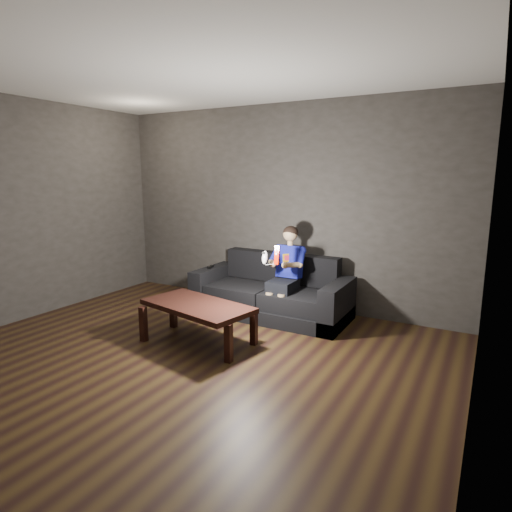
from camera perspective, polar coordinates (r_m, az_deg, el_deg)
The scene contains 10 objects.
floor at distance 4.12m, azimuth -12.88°, elevation -15.14°, with size 5.00×5.00×0.00m, color black.
back_wall at distance 5.81m, azimuth 3.30°, elevation 6.54°, with size 5.00×0.04×2.70m, color #35312E.
right_wall at distance 2.75m, azimuth 28.06°, elevation 0.35°, with size 0.04×5.00×2.70m, color #35312E.
ceiling at distance 3.82m, azimuth -14.76°, elevation 24.31°, with size 5.00×5.00×0.02m, color silver.
sofa at distance 5.51m, azimuth 2.07°, elevation -5.36°, with size 1.98×0.85×0.76m.
child at distance 5.27m, azimuth 4.05°, elevation -1.38°, with size 0.45×0.55×1.10m.
wii_remote_red at distance 4.81m, azimuth 2.83°, elevation 0.13°, with size 0.06×0.09×0.22m.
nunchuk_white at distance 4.89m, azimuth 1.18°, elevation -0.20°, with size 0.08×0.11×0.17m.
wii_remote_black at distance 5.82m, azimuth -6.06°, elevation -1.43°, with size 0.08×0.16×0.03m.
coffee_table at distance 4.62m, azimuth -7.80°, elevation -7.00°, with size 1.30×0.83×0.44m.
Camera 1 is at (2.54, -2.71, 1.79)m, focal length 30.00 mm.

